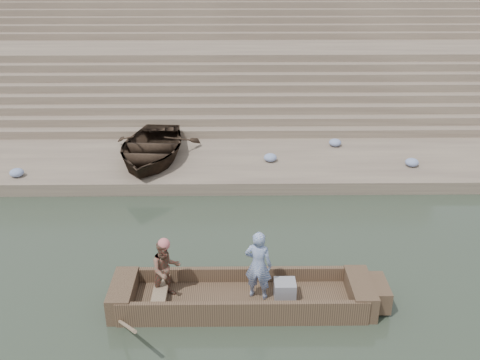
{
  "coord_description": "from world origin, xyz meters",
  "views": [
    {
      "loc": [
        2.17,
        -8.74,
        7.33
      ],
      "look_at": [
        2.32,
        4.12,
        1.4
      ],
      "focal_mm": 39.83,
      "sensor_mm": 36.0,
      "label": 1
    }
  ],
  "objects_px": {
    "main_rowboat": "(242,302)",
    "television": "(284,289)",
    "beached_rowboat": "(150,148)",
    "rowing_man": "(166,269)",
    "standing_man": "(258,265)"
  },
  "relations": [
    {
      "from": "standing_man",
      "to": "rowing_man",
      "type": "relative_size",
      "value": 1.17
    },
    {
      "from": "main_rowboat",
      "to": "standing_man",
      "type": "relative_size",
      "value": 3.13
    },
    {
      "from": "rowing_man",
      "to": "television",
      "type": "relative_size",
      "value": 2.96
    },
    {
      "from": "main_rowboat",
      "to": "beached_rowboat",
      "type": "height_order",
      "value": "beached_rowboat"
    },
    {
      "from": "standing_man",
      "to": "television",
      "type": "height_order",
      "value": "standing_man"
    },
    {
      "from": "standing_man",
      "to": "rowing_man",
      "type": "height_order",
      "value": "standing_man"
    },
    {
      "from": "beached_rowboat",
      "to": "television",
      "type": "bearing_deg",
      "value": -58.16
    },
    {
      "from": "television",
      "to": "main_rowboat",
      "type": "bearing_deg",
      "value": 180.0
    },
    {
      "from": "rowing_man",
      "to": "beached_rowboat",
      "type": "relative_size",
      "value": 0.32
    },
    {
      "from": "main_rowboat",
      "to": "beached_rowboat",
      "type": "distance_m",
      "value": 7.93
    },
    {
      "from": "television",
      "to": "beached_rowboat",
      "type": "height_order",
      "value": "beached_rowboat"
    },
    {
      "from": "main_rowboat",
      "to": "television",
      "type": "height_order",
      "value": "television"
    },
    {
      "from": "standing_man",
      "to": "main_rowboat",
      "type": "bearing_deg",
      "value": 22.66
    },
    {
      "from": "rowing_man",
      "to": "beached_rowboat",
      "type": "bearing_deg",
      "value": 75.86
    },
    {
      "from": "television",
      "to": "beached_rowboat",
      "type": "bearing_deg",
      "value": 117.85
    }
  ]
}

